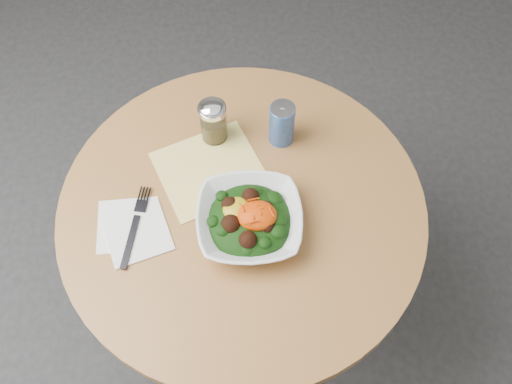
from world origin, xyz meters
TOP-DOWN VIEW (x-y plane):
  - ground at (0.00, 0.00)m, footprint 6.00×6.00m
  - table at (0.00, 0.00)m, footprint 0.90×0.90m
  - cloth_napkin at (-0.07, 0.11)m, footprint 0.31×0.30m
  - paper_napkins at (-0.26, -0.05)m, footprint 0.19×0.19m
  - salad_bowl at (0.01, -0.06)m, footprint 0.26×0.26m
  - fork at (-0.26, -0.04)m, footprint 0.07×0.22m
  - spice_shaker at (-0.06, 0.21)m, footprint 0.07×0.07m
  - beverage_can at (0.11, 0.19)m, footprint 0.07×0.07m

SIDE VIEW (x-z plane):
  - ground at x=0.00m, z-range 0.00..0.00m
  - table at x=0.00m, z-range 0.18..0.93m
  - cloth_napkin at x=-0.07m, z-range 0.75..0.75m
  - paper_napkins at x=-0.26m, z-range 0.75..0.75m
  - fork at x=-0.26m, z-range 0.75..0.76m
  - salad_bowl at x=0.01m, z-range 0.74..0.83m
  - beverage_can at x=0.11m, z-range 0.75..0.87m
  - spice_shaker at x=-0.06m, z-range 0.75..0.88m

